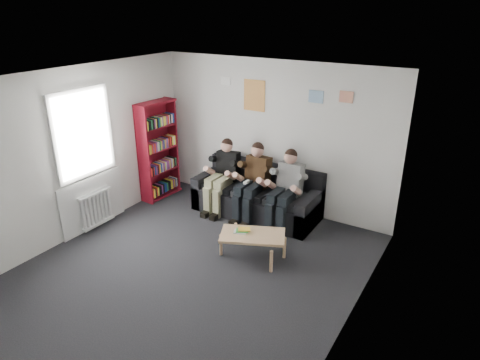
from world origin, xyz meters
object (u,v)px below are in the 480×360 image
object	(u,v)px
person_left	(222,176)
sofa	(257,197)
person_middle	(252,183)
coffee_table	(253,237)
person_right	(285,190)
bookshelf	(159,150)

from	to	relation	value
person_left	sofa	bearing A→B (deg)	9.07
person_left	person_middle	bearing A→B (deg)	-9.00
coffee_table	person_middle	distance (m)	1.32
coffee_table	person_middle	size ratio (longest dim) A/B	0.70
sofa	person_left	world-z (taller)	person_left
sofa	person_left	bearing A→B (deg)	-162.13
sofa	person_right	world-z (taller)	person_right
bookshelf	person_right	bearing A→B (deg)	6.98
sofa	person_right	bearing A→B (deg)	-17.97
bookshelf	person_left	distance (m)	1.41
coffee_table	sofa	bearing A→B (deg)	116.21
coffee_table	person_left	xyz separation A→B (m)	(-1.27, 1.10, 0.33)
bookshelf	person_right	size ratio (longest dim) A/B	1.40
coffee_table	person_middle	bearing A→B (deg)	120.27
person_right	sofa	bearing A→B (deg)	162.60
sofa	person_left	distance (m)	0.75
person_left	coffee_table	bearing A→B (deg)	-49.76
person_middle	person_right	bearing A→B (deg)	3.27
bookshelf	person_right	distance (m)	2.65
coffee_table	person_left	size ratio (longest dim) A/B	0.72
person_middle	person_left	bearing A→B (deg)	-177.01
coffee_table	person_left	distance (m)	1.71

